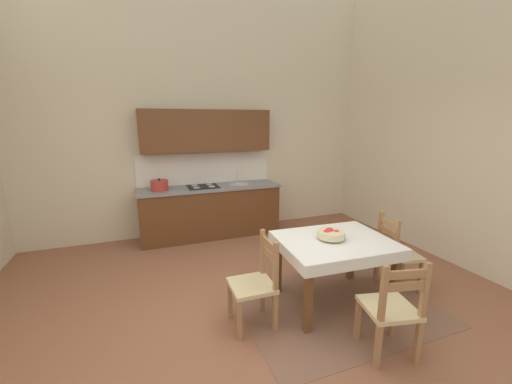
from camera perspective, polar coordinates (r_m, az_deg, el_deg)
The scene contains 10 objects.
ground_plane at distance 3.56m, azimuth 1.51°, elevation -22.59°, with size 6.65×6.30×0.10m, color #935B42.
wall_back at distance 5.69m, azimuth -9.83°, elevation 14.01°, with size 6.65×0.12×4.27m, color beige.
wall_right at distance 4.97m, azimuth 37.67°, elevation 11.71°, with size 0.12×6.30×4.27m, color beige.
area_rug at distance 3.79m, azimuth 14.60°, elevation -19.59°, with size 2.10×1.60×0.01m, color #845C4A.
kitchen_cabinetry at distance 5.49m, azimuth -8.62°, elevation 0.65°, with size 2.43×0.63×2.20m.
dining_table at distance 3.58m, azimuth 14.23°, elevation -10.52°, with size 1.25×1.02×0.75m.
dining_chair_window_side at distance 4.19m, azimuth 24.47°, elevation -10.33°, with size 0.50×0.50×0.93m.
dining_chair_tv_side at distance 3.20m, azimuth -0.07°, elevation -16.54°, with size 0.43×0.43×0.93m.
dining_chair_camera_side at distance 3.07m, azimuth 23.69°, elevation -19.19°, with size 0.50×0.50×0.93m.
fruit_bowl at distance 3.50m, azimuth 13.61°, elevation -7.55°, with size 0.30×0.30×0.12m.
Camera 1 is at (-1.10, -2.67, 2.02)m, focal length 21.70 mm.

